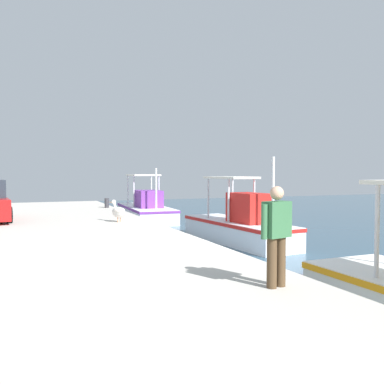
{
  "coord_description": "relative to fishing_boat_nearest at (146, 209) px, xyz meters",
  "views": [
    {
      "loc": [
        9.96,
        -4.63,
        2.62
      ],
      "look_at": [
        -4.26,
        1.18,
        1.93
      ],
      "focal_mm": 39.27,
      "sensor_mm": 36.0,
      "label": 1
    }
  ],
  "objects": [
    {
      "name": "quay_pier",
      "position": [
        12.62,
        -6.81,
        -0.2
      ],
      "size": [
        36.0,
        10.0,
        0.8
      ],
      "primitive_type": "cube",
      "color": "#BCB7AD",
      "rests_on": "ground"
    },
    {
      "name": "fishing_boat_nearest",
      "position": [
        0.0,
        0.0,
        0.0
      ],
      "size": [
        6.58,
        2.38,
        2.88
      ],
      "color": "white",
      "rests_on": "ground"
    },
    {
      "name": "fishing_boat_second",
      "position": [
        8.77,
        1.12,
        0.05
      ],
      "size": [
        5.78,
        2.13,
        3.17
      ],
      "color": "white",
      "rests_on": "ground"
    },
    {
      "name": "pelican",
      "position": [
        7.12,
        -3.09,
        0.6
      ],
      "size": [
        0.95,
        0.59,
        0.82
      ],
      "color": "tan",
      "rests_on": "quay_pier"
    },
    {
      "name": "fisherman_standing",
      "position": [
        16.96,
        -2.69,
        1.1
      ],
      "size": [
        0.33,
        0.63,
        1.61
      ],
      "color": "#4C3823",
      "rests_on": "quay_pier"
    },
    {
      "name": "mooring_bollard_nearest",
      "position": [
        0.46,
        -2.26,
        0.45
      ],
      "size": [
        0.23,
        0.23,
        0.5
      ],
      "primitive_type": "cylinder",
      "color": "#333338",
      "rests_on": "quay_pier"
    }
  ]
}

